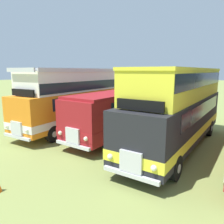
{
  "coord_description": "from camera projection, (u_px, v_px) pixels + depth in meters",
  "views": [
    {
      "loc": [
        3.51,
        -12.15,
        4.35
      ],
      "look_at": [
        -4.31,
        -0.47,
        1.65
      ],
      "focal_mm": 34.53,
      "sensor_mm": 36.0,
      "label": 1
    }
  ],
  "objects": [
    {
      "name": "bus_second_in_row",
      "position": [
        123.0,
        109.0,
        14.8
      ],
      "size": [
        2.69,
        9.83,
        2.99
      ],
      "color": "maroon",
      "rests_on": "ground"
    },
    {
      "name": "ground_plane",
      "position": [
        177.0,
        146.0,
        12.65
      ],
      "size": [
        200.0,
        200.0,
        0.0
      ],
      "primitive_type": "plane",
      "color": "olive"
    },
    {
      "name": "bus_first_in_row",
      "position": [
        79.0,
        97.0,
        16.83
      ],
      "size": [
        3.04,
        11.2,
        4.52
      ],
      "color": "orange",
      "rests_on": "ground"
    },
    {
      "name": "bus_third_in_row",
      "position": [
        179.0,
        105.0,
        12.06
      ],
      "size": [
        2.62,
        10.92,
        4.49
      ],
      "color": "black",
      "rests_on": "ground"
    }
  ]
}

